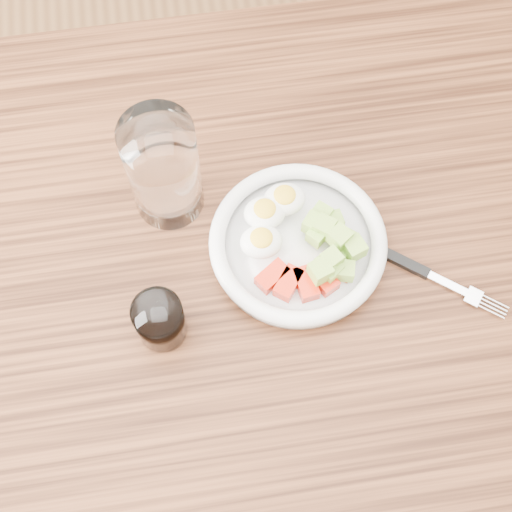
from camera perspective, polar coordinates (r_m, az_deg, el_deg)
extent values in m
plane|color=brown|center=(1.68, 0.40, -11.27)|extent=(4.00, 4.00, 0.00)
cube|color=brown|center=(0.97, 0.68, -1.65)|extent=(1.50, 0.90, 0.04)
cylinder|color=white|center=(0.95, 3.33, 0.70)|extent=(0.23, 0.23, 0.01)
torus|color=white|center=(0.94, 3.38, 1.14)|extent=(0.24, 0.24, 0.02)
cube|color=red|center=(0.92, 1.31, -1.63)|extent=(0.05, 0.04, 0.02)
cube|color=red|center=(0.92, 2.61, -2.18)|extent=(0.05, 0.05, 0.02)
cube|color=red|center=(0.92, 4.03, -2.23)|extent=(0.03, 0.05, 0.02)
cube|color=red|center=(0.92, 5.34, -1.78)|extent=(0.04, 0.05, 0.02)
cube|color=red|center=(0.93, 6.35, -0.92)|extent=(0.05, 0.04, 0.02)
ellipsoid|color=white|center=(0.94, 0.70, 3.47)|extent=(0.06, 0.05, 0.03)
ellipsoid|color=yellow|center=(0.93, 0.71, 3.81)|extent=(0.03, 0.03, 0.01)
ellipsoid|color=white|center=(0.95, 2.29, 4.56)|extent=(0.06, 0.05, 0.03)
ellipsoid|color=yellow|center=(0.94, 2.31, 4.91)|extent=(0.03, 0.03, 0.01)
ellipsoid|color=white|center=(0.93, 0.43, 1.14)|extent=(0.06, 0.05, 0.03)
ellipsoid|color=yellow|center=(0.91, 0.44, 1.46)|extent=(0.03, 0.03, 0.01)
cube|color=#A8D250|center=(0.95, 5.32, 2.43)|extent=(0.03, 0.03, 0.02)
cube|color=#A8D250|center=(0.93, 6.50, -0.36)|extent=(0.03, 0.03, 0.02)
cube|color=#A8D250|center=(0.94, 4.63, 2.55)|extent=(0.03, 0.03, 0.02)
cube|color=#A8D250|center=(0.94, 6.38, 2.04)|extent=(0.02, 0.02, 0.02)
cube|color=#A8D250|center=(0.92, 5.92, -1.15)|extent=(0.04, 0.04, 0.03)
cube|color=#A8D250|center=(0.92, 6.71, 1.50)|extent=(0.03, 0.03, 0.02)
cube|color=#A8D250|center=(0.92, 7.15, -1.18)|extent=(0.03, 0.03, 0.02)
cube|color=#A8D250|center=(0.93, 7.20, 1.41)|extent=(0.03, 0.03, 0.02)
cube|color=#A8D250|center=(0.92, 7.88, 0.60)|extent=(0.03, 0.03, 0.02)
cube|color=#A8D250|center=(0.95, 5.23, 3.30)|extent=(0.03, 0.03, 0.02)
cube|color=#A8D250|center=(0.91, 6.05, -0.27)|extent=(0.03, 0.03, 0.02)
cube|color=#A8D250|center=(0.90, 5.17, -1.20)|extent=(0.03, 0.03, 0.03)
cube|color=#A8D250|center=(0.92, 5.50, -0.61)|extent=(0.03, 0.03, 0.02)
cube|color=#A8D250|center=(0.95, 6.25, 2.79)|extent=(0.03, 0.03, 0.02)
cube|color=#A8D250|center=(0.93, 5.48, 2.31)|extent=(0.03, 0.03, 0.02)
cube|color=#A8D250|center=(0.91, 5.73, -0.83)|extent=(0.03, 0.03, 0.02)
cube|color=#A8D250|center=(0.94, 4.88, 1.62)|extent=(0.03, 0.03, 0.02)
cube|color=black|center=(0.97, 10.95, -0.11)|extent=(0.09, 0.07, 0.01)
cube|color=silver|center=(0.97, 15.20, -2.23)|extent=(0.05, 0.04, 0.00)
cube|color=silver|center=(0.97, 17.01, -3.13)|extent=(0.03, 0.03, 0.00)
cylinder|color=silver|center=(0.97, 18.30, -4.25)|extent=(0.03, 0.02, 0.00)
cylinder|color=silver|center=(0.97, 18.41, -3.99)|extent=(0.03, 0.02, 0.00)
cylinder|color=silver|center=(0.97, 18.52, -3.73)|extent=(0.03, 0.02, 0.00)
cylinder|color=silver|center=(0.98, 18.63, -3.47)|extent=(0.03, 0.02, 0.00)
cylinder|color=white|center=(0.93, -7.43, 6.94)|extent=(0.09, 0.09, 0.17)
cylinder|color=white|center=(0.89, -7.72, -5.11)|extent=(0.06, 0.06, 0.07)
cylinder|color=black|center=(0.89, -7.70, -5.15)|extent=(0.06, 0.06, 0.06)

